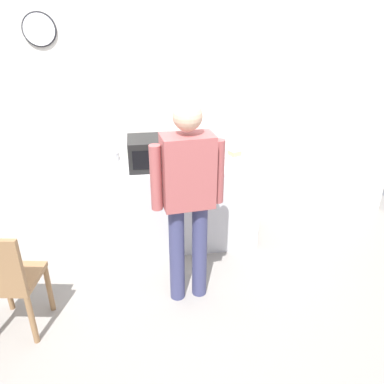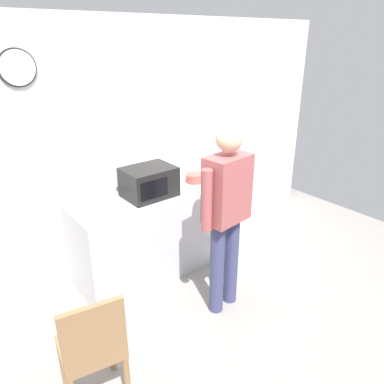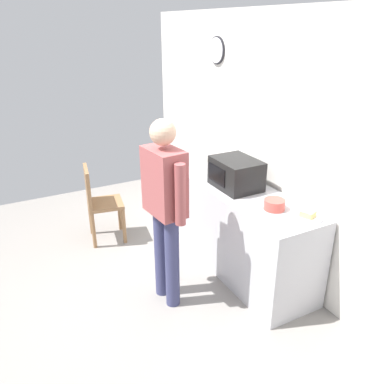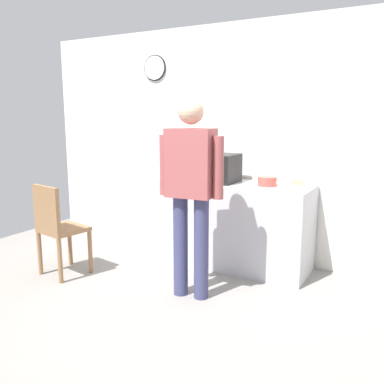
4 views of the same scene
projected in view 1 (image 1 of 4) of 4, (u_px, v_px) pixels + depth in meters
ground_plane at (187, 320)px, 3.19m from camera, size 6.00×6.00×0.00m
back_wall at (166, 117)px, 4.04m from camera, size 5.40×0.13×2.60m
kitchen_counter at (168, 205)px, 4.07m from camera, size 1.85×0.62×0.91m
microwave at (154, 153)px, 3.78m from camera, size 0.50×0.39×0.30m
sandwich_plate at (235, 155)px, 4.09m from camera, size 0.26×0.26×0.07m
salad_bowl at (111, 156)px, 3.97m from camera, size 0.16×0.16×0.09m
cereal_bowl at (212, 158)px, 3.92m from camera, size 0.19×0.19×0.09m
fork_utensil at (207, 171)px, 3.73m from camera, size 0.02×0.17×0.01m
spoon_utensil at (247, 167)px, 3.81m from camera, size 0.11×0.15×0.01m
person_standing at (188, 192)px, 3.03m from camera, size 0.59×0.28×1.75m
wooden_chair at (7, 279)px, 2.85m from camera, size 0.46×0.46×0.94m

